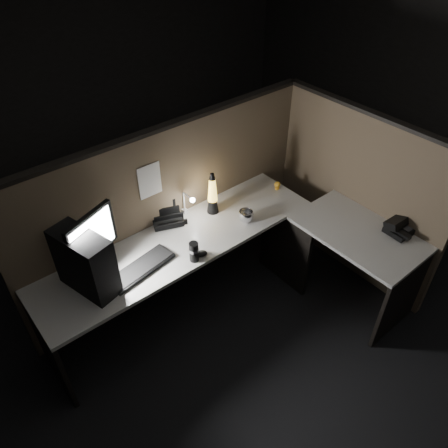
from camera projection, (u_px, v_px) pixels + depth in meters
floor at (244, 340)px, 3.51m from camera, size 6.00×6.00×0.00m
room_shell at (253, 168)px, 2.48m from camera, size 6.00×6.00×6.00m
partition_back at (172, 212)px, 3.59m from camera, size 2.66×0.06×1.50m
partition_right at (355, 197)px, 3.75m from camera, size 0.06×1.66×1.50m
desk at (242, 261)px, 3.38m from camera, size 2.60×1.60×0.73m
pc_tower at (85, 262)px, 2.84m from camera, size 0.29×0.46×0.45m
monitor at (93, 240)px, 2.87m from camera, size 0.39×0.19×0.52m
keyboard at (141, 268)px, 3.09m from camera, size 0.53×0.25×0.03m
mouse at (201, 254)px, 3.20m from camera, size 0.11×0.09×0.04m
clip_lamp at (188, 203)px, 3.50m from camera, size 0.04×0.17×0.21m
organizer at (166, 217)px, 3.50m from camera, size 0.29×0.28×0.18m
lava_lamp at (213, 196)px, 3.53m from camera, size 0.10×0.10×0.37m
travel_mug at (194, 252)px, 3.13m from camera, size 0.07×0.07×0.16m
steel_mug at (246, 216)px, 3.50m from camera, size 0.14×0.14×0.10m
figurine at (277, 185)px, 3.85m from camera, size 0.05×0.05×0.05m
pinned_paper at (150, 181)px, 3.22m from camera, size 0.19×0.00×0.27m
desk_phone at (399, 227)px, 3.39m from camera, size 0.22×0.22×0.12m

